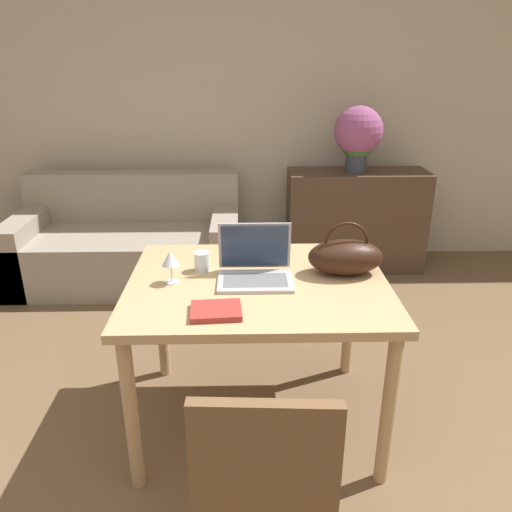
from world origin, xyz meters
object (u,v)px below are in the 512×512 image
Objects in this scene: chair at (264,482)px; handbag at (345,256)px; couch at (130,245)px; laptop at (254,264)px; wine_glass at (170,260)px; drinking_glass at (201,261)px; flower_vase at (358,135)px.

chair is 1.09m from handbag.
laptop is (0.98, -1.73, 0.56)m from couch.
wine_glass is (0.61, -1.77, 0.61)m from couch.
drinking_glass is 0.67m from handbag.
flower_vase is (1.23, 1.93, 0.24)m from wine_glass.
flower_vase reaches higher than chair.
laptop is 0.64× the size of flower_vase.
laptop is at bearing 7.34° from wine_glass.
handbag is at bearing -50.38° from couch.
drinking_glass is at bearing 161.34° from laptop.
laptop is 0.38m from wine_glass.
handbag is (0.41, 0.95, 0.37)m from chair.
flower_vase is at bearing 76.27° from chair.
laptop reaches higher than chair.
handbag is (0.67, -0.05, 0.04)m from drinking_glass.
couch is 11.63× the size of wine_glass.
handbag is at bearing 4.69° from laptop.
wine_glass is at bearing -71.07° from couch.
chair is at bearing -66.04° from wine_glass.
chair is 2.68× the size of laptop.
chair is 1.72× the size of flower_vase.
drinking_glass is (-0.26, 1.00, 0.33)m from chair.
wine_glass is 0.29× the size of flower_vase.
handbag reaches higher than drinking_glass.
couch is (-0.99, 2.64, -0.22)m from chair.
flower_vase reaches higher than wine_glass.
couch is 5.11× the size of handbag.
laptop is at bearing -60.37° from couch.
chair is 1.08m from drinking_glass.
laptop is at bearing -175.31° from handbag.
chair is 5.91× the size of wine_glass.
laptop is 2.21× the size of wine_glass.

